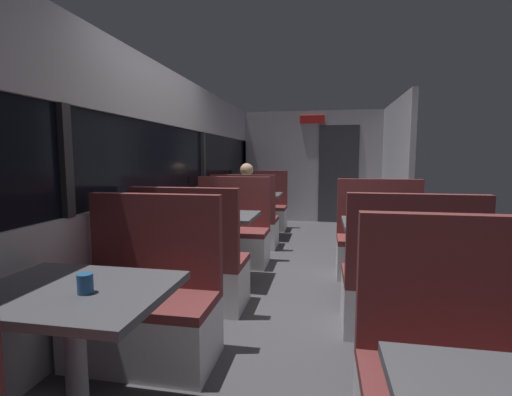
{
  "coord_description": "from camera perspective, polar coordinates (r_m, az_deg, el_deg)",
  "views": [
    {
      "loc": [
        0.25,
        -3.55,
        1.35
      ],
      "look_at": [
        -0.56,
        0.82,
        0.85
      ],
      "focal_mm": 25.62,
      "sensor_mm": 36.0,
      "label": 1
    }
  ],
  "objects": [
    {
      "name": "coffee_cup_primary",
      "position": [
        1.85,
        -25.11,
        -12.0
      ],
      "size": [
        0.07,
        0.07,
        0.09
      ],
      "color": "#26598C",
      "rests_on": "dining_table_near_window"
    },
    {
      "name": "bench_rear_aisle_facing_end",
      "position": [
        3.08,
        22.53,
        -13.49
      ],
      "size": [
        0.95,
        0.5,
        1.1
      ],
      "color": "silver",
      "rests_on": "ground_plane"
    },
    {
      "name": "carriage_window_panel_left",
      "position": [
        3.95,
        -15.11,
        2.64
      ],
      "size": [
        0.09,
        8.48,
        2.3
      ],
      "color": "#B2B2B7",
      "rests_on": "ground_plane"
    },
    {
      "name": "bench_rear_aisle_facing_entry",
      "position": [
        4.4,
        18.75,
        -7.38
      ],
      "size": [
        0.95,
        0.5,
        1.1
      ],
      "color": "silver",
      "rests_on": "ground_plane"
    },
    {
      "name": "bench_mid_window_facing_entry",
      "position": [
        4.69,
        -3.93,
        -6.21
      ],
      "size": [
        0.95,
        0.5,
        1.1
      ],
      "color": "silver",
      "rests_on": "ground_plane"
    },
    {
      "name": "dining_table_far_window",
      "position": [
        6.16,
        -0.31,
        -0.24
      ],
      "size": [
        0.9,
        0.7,
        0.74
      ],
      "color": "#9E9EA3",
      "rests_on": "ground_plane"
    },
    {
      "name": "carriage_end_bulkhead",
      "position": [
        7.75,
        9.1,
        4.74
      ],
      "size": [
        2.9,
        0.11,
        2.3
      ],
      "color": "#B2B2B7",
      "rests_on": "ground_plane"
    },
    {
      "name": "dining_table_rear_aisle",
      "position": [
        3.66,
        20.47,
        -5.21
      ],
      "size": [
        0.9,
        0.7,
        0.74
      ],
      "color": "#9E9EA3",
      "rests_on": "ground_plane"
    },
    {
      "name": "seated_passenger",
      "position": [
        5.56,
        -1.52,
        -2.02
      ],
      "size": [
        0.47,
        0.55,
        1.26
      ],
      "color": "#26262D",
      "rests_on": "ground_plane"
    },
    {
      "name": "dining_table_mid_window",
      "position": [
        3.97,
        -6.49,
        -3.96
      ],
      "size": [
        0.9,
        0.7,
        0.74
      ],
      "color": "#9E9EA3",
      "rests_on": "ground_plane"
    },
    {
      "name": "bench_far_window_facing_end",
      "position": [
        5.53,
        -1.67,
        -4.27
      ],
      "size": [
        0.95,
        0.5,
        1.1
      ],
      "color": "silver",
      "rests_on": "ground_plane"
    },
    {
      "name": "dining_table_near_window",
      "position": [
        1.99,
        -26.67,
        -15.24
      ],
      "size": [
        0.9,
        0.7,
        0.74
      ],
      "color": "#9E9EA3",
      "rests_on": "ground_plane"
    },
    {
      "name": "bench_near_window_facing_entry",
      "position": [
        2.65,
        -16.79,
        -16.56
      ],
      "size": [
        0.95,
        0.5,
        1.1
      ],
      "color": "silver",
      "rests_on": "ground_plane"
    },
    {
      "name": "coffee_cup_secondary",
      "position": [
        6.22,
        0.5,
        1.17
      ],
      "size": [
        0.07,
        0.07,
        0.09
      ],
      "color": "#26598C",
      "rests_on": "dining_table_far_window"
    },
    {
      "name": "ground_plane",
      "position": [
        3.81,
        6.21,
        -14.55
      ],
      "size": [
        3.3,
        9.2,
        0.02
      ],
      "primitive_type": "cube",
      "color": "#423F44"
    },
    {
      "name": "bench_mid_window_facing_end",
      "position": [
        3.4,
        -9.93,
        -11.19
      ],
      "size": [
        0.95,
        0.5,
        1.1
      ],
      "color": "silver",
      "rests_on": "ground_plane"
    },
    {
      "name": "bench_far_window_facing_entry",
      "position": [
        6.88,
        0.79,
        -2.15
      ],
      "size": [
        0.95,
        0.5,
        1.1
      ],
      "color": "silver",
      "rests_on": "ground_plane"
    },
    {
      "name": "carriage_aisle_panel_right",
      "position": [
        6.66,
        20.91,
        4.25
      ],
      "size": [
        0.08,
        2.4,
        2.3
      ],
      "primitive_type": "cube",
      "color": "#B2B2B7",
      "rests_on": "ground_plane"
    }
  ]
}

